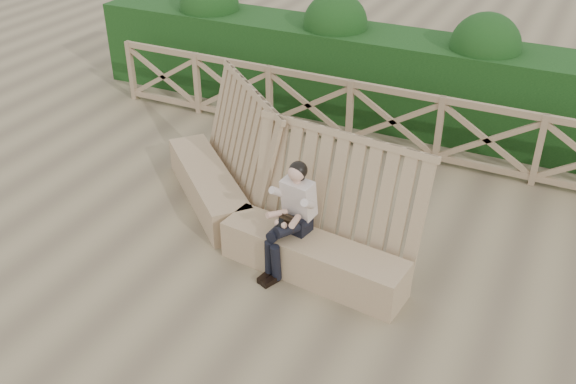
% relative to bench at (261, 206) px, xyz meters
% --- Properties ---
extents(ground, '(60.00, 60.00, 0.00)m').
position_rel_bench_xyz_m(ground, '(0.78, -0.68, -0.41)').
color(ground, brown).
rests_on(ground, ground).
extents(bench, '(4.14, 2.35, 1.61)m').
position_rel_bench_xyz_m(bench, '(0.00, 0.00, 0.00)').
color(bench, '#997557').
rests_on(bench, ground).
extents(woman, '(0.45, 0.81, 1.37)m').
position_rel_bench_xyz_m(woman, '(0.65, -0.45, 0.34)').
color(woman, black).
rests_on(woman, ground).
extents(guardrail, '(10.10, 0.09, 1.10)m').
position_rel_bench_xyz_m(guardrail, '(0.78, 2.82, 0.15)').
color(guardrail, olive).
rests_on(guardrail, ground).
extents(hedge, '(12.00, 1.20, 1.50)m').
position_rel_bench_xyz_m(hedge, '(0.78, 4.02, 0.34)').
color(hedge, black).
rests_on(hedge, ground).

